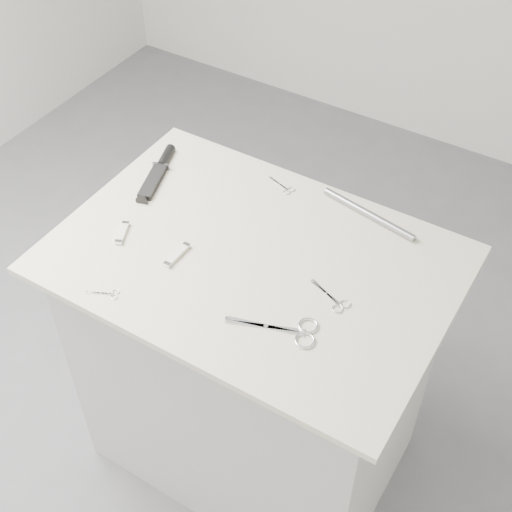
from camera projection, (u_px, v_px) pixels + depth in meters
The scene contains 11 objects.
ground at pixel (254, 447), 2.44m from camera, with size 4.00×4.00×0.01m, color slate.
plinth at pixel (253, 368), 2.12m from camera, with size 0.90×0.60×0.90m, color #B3B3B0.
display_board at pixel (253, 260), 1.79m from camera, with size 1.00×0.70×0.02m, color beige.
large_shears at pixel (292, 331), 1.62m from camera, with size 0.21×0.12×0.01m.
embroidery_scissors_a at pixel (335, 301), 1.68m from camera, with size 0.12×0.07×0.00m.
embroidery_scissors_b at pixel (284, 187), 1.98m from camera, with size 0.09×0.05×0.00m.
tiny_scissors at pixel (107, 294), 1.70m from camera, with size 0.08×0.05×0.00m.
sheathed_knife at pixel (159, 170), 2.02m from camera, with size 0.10×0.23×0.03m.
pocket_knife_a at pixel (177, 255), 1.78m from camera, with size 0.02×0.09×0.01m.
pocket_knife_b at pixel (122, 233), 1.84m from camera, with size 0.05×0.08×0.01m.
metal_rail at pixel (369, 214), 1.89m from camera, with size 0.02×0.02×0.29m, color gray.
Camera 1 is at (0.66, -1.07, 2.19)m, focal length 50.00 mm.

